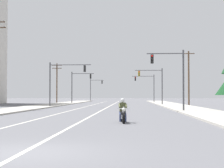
# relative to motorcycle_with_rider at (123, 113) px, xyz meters

# --- Properties ---
(ground_plane) EXTENTS (400.00, 400.00, 0.00)m
(ground_plane) POSITION_rel_motorcycle_with_rider_xyz_m (-2.50, -11.84, -0.59)
(ground_plane) COLOR #5B5B60
(lane_stripe_center) EXTENTS (0.16, 100.00, 0.01)m
(lane_stripe_center) POSITION_rel_motorcycle_with_rider_xyz_m (-2.63, 33.16, -0.58)
(lane_stripe_center) COLOR beige
(lane_stripe_center) RESTS_ON ground
(lane_stripe_left) EXTENTS (0.16, 100.00, 0.01)m
(lane_stripe_left) POSITION_rel_motorcycle_with_rider_xyz_m (-5.92, 33.16, -0.58)
(lane_stripe_left) COLOR beige
(lane_stripe_left) RESTS_ON ground
(sidewalk_kerb_right) EXTENTS (4.40, 110.00, 0.14)m
(sidewalk_kerb_right) POSITION_rel_motorcycle_with_rider_xyz_m (7.21, 28.16, -0.52)
(sidewalk_kerb_right) COLOR #ADA89E
(sidewalk_kerb_right) RESTS_ON ground
(sidewalk_kerb_left) EXTENTS (4.40, 110.00, 0.14)m
(sidewalk_kerb_left) POSITION_rel_motorcycle_with_rider_xyz_m (-12.21, 28.16, -0.52)
(sidewalk_kerb_left) COLOR #ADA89E
(sidewalk_kerb_left) RESTS_ON ground
(motorcycle_with_rider) EXTENTS (0.70, 2.19, 1.46)m
(motorcycle_with_rider) POSITION_rel_motorcycle_with_rider_xyz_m (0.00, 0.00, 0.00)
(motorcycle_with_rider) COLOR black
(motorcycle_with_rider) RESTS_ON ground
(traffic_signal_near_right) EXTENTS (3.77, 0.37, 6.20)m
(traffic_signal_near_right) POSITION_rel_motorcycle_with_rider_xyz_m (4.75, 15.63, 3.44)
(traffic_signal_near_right) COLOR #47474C
(traffic_signal_near_right) RESTS_ON ground
(traffic_signal_near_left) EXTENTS (5.78, 0.37, 6.20)m
(traffic_signal_near_left) POSITION_rel_motorcycle_with_rider_xyz_m (-8.95, 29.26, 3.57)
(traffic_signal_near_left) COLOR #47474C
(traffic_signal_near_left) RESTS_ON ground
(traffic_signal_mid_right) EXTENTS (4.66, 0.55, 6.20)m
(traffic_signal_mid_right) POSITION_rel_motorcycle_with_rider_xyz_m (4.52, 41.34, 3.50)
(traffic_signal_mid_right) COLOR #47474C
(traffic_signal_mid_right) RESTS_ON ground
(traffic_signal_mid_left) EXTENTS (4.36, 0.40, 6.20)m
(traffic_signal_mid_left) POSITION_rel_motorcycle_with_rider_xyz_m (-9.60, 50.36, 3.48)
(traffic_signal_mid_left) COLOR #47474C
(traffic_signal_mid_left) RESTS_ON ground
(traffic_signal_far_right) EXTENTS (4.92, 0.38, 6.20)m
(traffic_signal_far_right) POSITION_rel_motorcycle_with_rider_xyz_m (4.32, 61.24, 3.51)
(traffic_signal_far_right) COLOR #47474C
(traffic_signal_far_right) RESTS_ON ground
(traffic_signal_far_left) EXTENTS (3.88, 0.55, 6.20)m
(traffic_signal_far_left) POSITION_rel_motorcycle_with_rider_xyz_m (-9.52, 82.67, 3.45)
(traffic_signal_far_left) COLOR #47474C
(traffic_signal_far_left) RESTS_ON ground
(utility_pole_right_far) EXTENTS (1.92, 0.26, 8.77)m
(utility_pole_right_far) POSITION_rel_motorcycle_with_rider_xyz_m (9.90, 38.93, 3.99)
(utility_pole_right_far) COLOR brown
(utility_pole_right_far) RESTS_ON ground
(utility_pole_left_far) EXTENTS (2.20, 0.26, 8.55)m
(utility_pole_left_far) POSITION_rel_motorcycle_with_rider_xyz_m (-15.42, 58.82, 4.04)
(utility_pole_left_far) COLOR brown
(utility_pole_left_far) RESTS_ON ground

